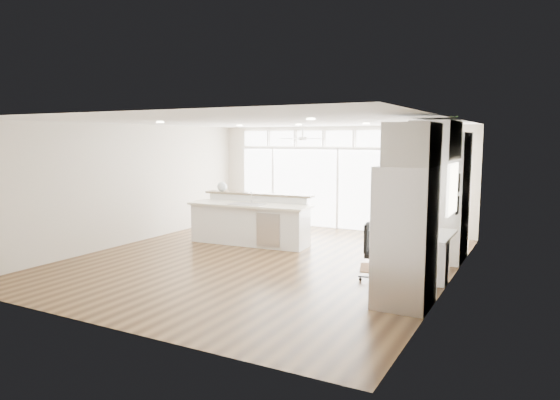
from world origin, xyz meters
The scene contains 24 objects.
floor centered at (0.00, 0.00, -0.01)m, with size 7.00×8.00×0.02m, color #3B2512.
ceiling centered at (0.00, 0.00, 2.70)m, with size 7.00×8.00×0.02m, color white.
wall_back centered at (0.00, 4.00, 1.35)m, with size 7.00×0.04×2.70m, color beige.
wall_front centered at (0.00, -4.00, 1.35)m, with size 7.00×0.04×2.70m, color beige.
wall_left centered at (-3.50, 0.00, 1.35)m, with size 0.04×8.00×2.70m, color beige.
wall_right centered at (3.50, 0.00, 1.35)m, with size 0.04×8.00×2.70m, color beige.
glass_wall centered at (0.00, 3.94, 1.05)m, with size 5.80×0.06×2.08m, color white.
transom_row centered at (0.00, 3.94, 2.38)m, with size 5.90×0.06×0.40m, color white.
desk_window centered at (3.46, 0.30, 1.55)m, with size 0.04×0.85×0.85m, color white.
ceiling_fan centered at (-0.50, 2.80, 2.48)m, with size 1.16×1.16×0.32m, color silver.
recessed_lights centered at (0.00, 0.20, 2.68)m, with size 3.40×3.00×0.02m, color white.
oven_cabinet centered at (3.17, 1.80, 1.25)m, with size 0.64×1.20×2.50m, color white.
desk_nook centered at (3.13, 0.30, 0.38)m, with size 0.72×1.30×0.76m, color white.
upper_cabinets centered at (3.17, 0.30, 2.35)m, with size 0.64×1.30×0.64m, color white.
refrigerator centered at (3.11, -1.35, 1.00)m, with size 0.76×0.90×2.00m, color silver.
fridge_cabinet centered at (3.17, -1.35, 2.30)m, with size 0.64×0.90×0.60m, color white.
framed_photos centered at (3.46, 0.92, 1.40)m, with size 0.06×0.22×0.80m, color black.
kitchen_island centered at (-1.04, 1.17, 0.56)m, with size 2.82×1.06×1.12m, color white.
rug centered at (2.32, 0.48, 0.01)m, with size 0.94×0.68×0.01m, color #361F11.
office_chair centered at (2.46, -0.42, 0.48)m, with size 0.50×0.47×0.97m, color black.
fishbowl centered at (-2.02, 1.51, 1.23)m, with size 0.23×0.23×0.23m, color silver.
monitor centered at (3.05, 0.30, 0.98)m, with size 0.09×0.53×0.44m, color black.
keyboard centered at (2.88, 0.30, 0.77)m, with size 0.13×0.34×0.02m, color silver.
potted_plant centered at (3.17, 1.80, 2.62)m, with size 0.28×0.31×0.24m, color #325323.
Camera 1 is at (4.82, -8.32, 2.38)m, focal length 32.00 mm.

